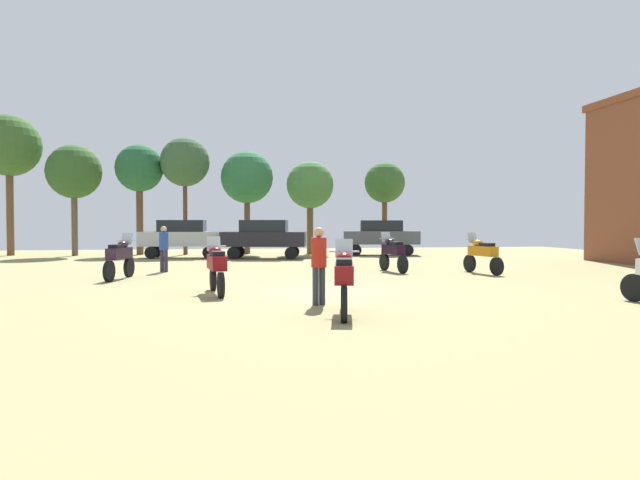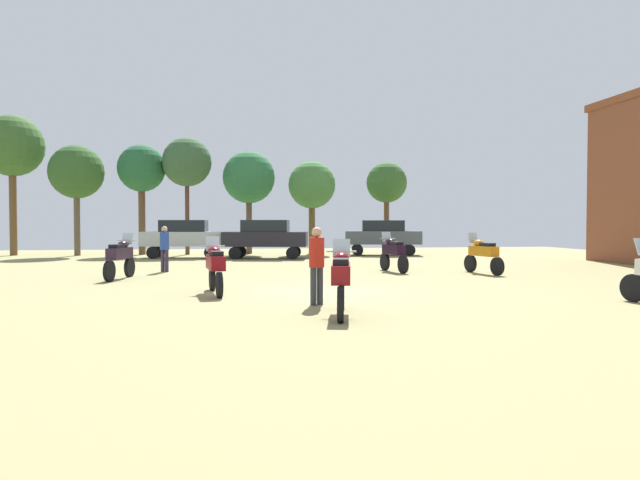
{
  "view_description": "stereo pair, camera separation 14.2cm",
  "coord_description": "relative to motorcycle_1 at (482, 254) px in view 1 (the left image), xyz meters",
  "views": [
    {
      "loc": [
        -2.35,
        -14.57,
        1.83
      ],
      "look_at": [
        0.66,
        4.08,
        1.28
      ],
      "focal_mm": 31.31,
      "sensor_mm": 36.0,
      "label": 1
    },
    {
      "loc": [
        -2.21,
        -14.59,
        1.83
      ],
      "look_at": [
        0.66,
        4.08,
        1.28
      ],
      "focal_mm": 31.31,
      "sensor_mm": 36.0,
      "label": 2
    }
  ],
  "objects": [
    {
      "name": "ground_plane",
      "position": [
        -6.68,
        -4.41,
        -0.74
      ],
      "size": [
        44.0,
        52.0,
        0.02
      ],
      "color": "#8C8556"
    },
    {
      "name": "motorcycle_1",
      "position": [
        0.0,
        0.0,
        0.0
      ],
      "size": [
        0.72,
        2.19,
        1.48
      ],
      "rotation": [
        0.0,
        0.0,
        0.2
      ],
      "color": "black",
      "rests_on": "ground"
    },
    {
      "name": "motorcycle_3",
      "position": [
        -2.98,
        1.24,
        0.01
      ],
      "size": [
        0.69,
        2.16,
        1.5
      ],
      "rotation": [
        0.0,
        0.0,
        0.18
      ],
      "color": "black",
      "rests_on": "ground"
    },
    {
      "name": "motorcycle_4",
      "position": [
        -6.81,
        -8.22,
        0.01
      ],
      "size": [
        0.72,
        2.19,
        1.49
      ],
      "rotation": [
        0.0,
        0.0,
        -0.2
      ],
      "color": "black",
      "rests_on": "ground"
    },
    {
      "name": "motorcycle_6",
      "position": [
        -12.57,
        -0.1,
        0.01
      ],
      "size": [
        0.74,
        2.2,
        1.5
      ],
      "rotation": [
        0.0,
        0.0,
        -0.22
      ],
      "color": "black",
      "rests_on": "ground"
    },
    {
      "name": "motorcycle_7",
      "position": [
        -9.38,
        -4.43,
        -0.0
      ],
      "size": [
        0.67,
        2.25,
        1.47
      ],
      "rotation": [
        0.0,
        0.0,
        0.15
      ],
      "color": "black",
      "rests_on": "ground"
    },
    {
      "name": "car_1",
      "position": [
        -0.43,
        12.16,
        0.44
      ],
      "size": [
        4.57,
        2.61,
        2.0
      ],
      "rotation": [
        0.0,
        0.0,
        1.37
      ],
      "color": "black",
      "rests_on": "ground"
    },
    {
      "name": "car_2",
      "position": [
        -11.53,
        11.23,
        0.44
      ],
      "size": [
        4.42,
        2.11,
        2.0
      ],
      "rotation": [
        0.0,
        0.0,
        1.5
      ],
      "color": "black",
      "rests_on": "ground"
    },
    {
      "name": "car_3",
      "position": [
        -7.28,
        10.01,
        0.44
      ],
      "size": [
        4.56,
        2.58,
        2.0
      ],
      "rotation": [
        0.0,
        0.0,
        1.38
      ],
      "color": "black",
      "rests_on": "ground"
    },
    {
      "name": "person_1",
      "position": [
        -7.08,
        -6.76,
        0.29
      ],
      "size": [
        0.44,
        0.44,
        1.73
      ],
      "rotation": [
        0.0,
        0.0,
        0.39
      ],
      "color": "#30363F",
      "rests_on": "ground"
    },
    {
      "name": "person_3",
      "position": [
        -11.48,
        2.51,
        0.28
      ],
      "size": [
        0.45,
        0.45,
        1.72
      ],
      "rotation": [
        0.0,
        0.0,
        5.85
      ],
      "color": "#312641",
      "rests_on": "ground"
    },
    {
      "name": "tree_1",
      "position": [
        -4.27,
        14.24,
        3.36
      ],
      "size": [
        2.83,
        2.83,
        5.56
      ],
      "color": "brown",
      "rests_on": "ground"
    },
    {
      "name": "tree_2",
      "position": [
        0.45,
        14.56,
        3.57
      ],
      "size": [
        2.5,
        2.5,
        5.61
      ],
      "color": "brown",
      "rests_on": "ground"
    },
    {
      "name": "tree_3",
      "position": [
        -11.61,
        14.43,
        4.64
      ],
      "size": [
        2.85,
        2.85,
        6.83
      ],
      "color": "brown",
      "rests_on": "ground"
    },
    {
      "name": "tree_4",
      "position": [
        -17.7,
        14.32,
        3.97
      ],
      "size": [
        3.01,
        3.01,
        6.25
      ],
      "color": "brown",
      "rests_on": "ground"
    },
    {
      "name": "tree_5",
      "position": [
        -8.01,
        14.88,
        3.83
      ],
      "size": [
        3.13,
        3.13,
        6.17
      ],
      "color": "brown",
      "rests_on": "ground"
    },
    {
      "name": "tree_6",
      "position": [
        -21.37,
        15.12,
        5.45
      ],
      "size": [
        3.47,
        3.47,
        7.98
      ],
      "color": "brown",
      "rests_on": "ground"
    },
    {
      "name": "tree_7",
      "position": [
        -14.23,
        14.85,
        4.23
      ],
      "size": [
        2.74,
        2.74,
        6.42
      ],
      "color": "brown",
      "rests_on": "ground"
    }
  ]
}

